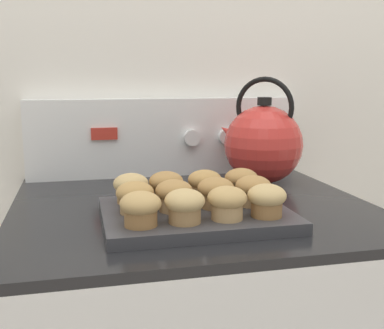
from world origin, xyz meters
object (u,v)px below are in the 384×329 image
object	(u,v)px
muffin_r0_c0	(141,208)
muffin_r1_c1	(174,195)
muffin_r2_c2	(205,183)
muffin_r0_c1	(185,205)
muffin_r2_c0	(131,187)
muffin_r0_c3	(267,199)
muffin_r1_c2	(216,192)
muffin_r2_c3	(241,182)
muffin_pan	(195,215)
muffin_r0_c2	(227,202)
tea_kettle	(263,143)
muffin_r1_c0	(135,197)
muffin_r2_c1	(166,185)
muffin_r1_c3	(253,190)

from	to	relation	value
muffin_r0_c0	muffin_r1_c1	xyz separation A→B (m)	(0.07, 0.08, 0.00)
muffin_r2_c2	muffin_r0_c0	bearing A→B (deg)	-134.29
muffin_r0_c1	muffin_r2_c0	distance (m)	0.17
muffin_r2_c2	muffin_r0_c3	bearing A→B (deg)	-63.99
muffin_r1_c2	muffin_r2_c3	world-z (taller)	same
muffin_pan	muffin_r2_c0	size ratio (longest dim) A/B	4.99
muffin_r0_c3	muffin_r0_c2	bearing A→B (deg)	-179.80
muffin_r1_c2	tea_kettle	bearing A→B (deg)	53.60
muffin_r1_c1	muffin_r2_c3	xyz separation A→B (m)	(0.16, 0.08, 0.00)
muffin_r0_c2	tea_kettle	size ratio (longest dim) A/B	0.26
muffin_r0_c1	muffin_r1_c1	world-z (taller)	same
muffin_r1_c1	muffin_r0_c3	bearing A→B (deg)	-25.43
muffin_r1_c0	muffin_r2_c1	world-z (taller)	same
muffin_r1_c2	muffin_r0_c1	bearing A→B (deg)	-134.14
muffin_pan	muffin_r0_c1	world-z (taller)	muffin_r0_c1
muffin_r1_c3	muffin_r2_c3	distance (m)	0.08
muffin_r0_c1	muffin_r1_c3	distance (m)	0.17
muffin_r0_c2	muffin_r2_c0	bearing A→B (deg)	134.93
muffin_r0_c1	muffin_r2_c2	distance (m)	0.17
muffin_r2_c1	tea_kettle	distance (m)	0.35
muffin_pan	muffin_r0_c0	world-z (taller)	muffin_r0_c0
muffin_r1_c2	muffin_r0_c3	bearing A→B (deg)	-46.81
muffin_r1_c1	muffin_r2_c2	distance (m)	0.11
muffin_pan	muffin_r1_c1	bearing A→B (deg)	-177.17
tea_kettle	muffin_r1_c2	bearing A→B (deg)	-126.40
muffin_r1_c2	muffin_r2_c2	world-z (taller)	same
muffin_r0_c2	muffin_r1_c2	bearing A→B (deg)	88.89
muffin_r2_c1	muffin_r2_c3	world-z (taller)	same
muffin_r0_c1	muffin_r0_c3	world-z (taller)	same
muffin_r2_c3	muffin_r1_c1	bearing A→B (deg)	-153.76
muffin_r0_c0	muffin_r0_c2	world-z (taller)	same
muffin_r2_c0	muffin_r1_c2	bearing A→B (deg)	-25.91
muffin_r0_c3	muffin_r1_c0	distance (m)	0.24
muffin_r0_c0	muffin_r1_c0	world-z (taller)	same
muffin_r1_c1	muffin_r1_c2	xyz separation A→B (m)	(0.08, 0.00, 0.00)
muffin_r1_c0	muffin_r2_c0	size ratio (longest dim) A/B	1.00
muffin_r1_c2	muffin_r2_c2	xyz separation A→B (m)	(-0.00, 0.07, 0.00)
muffin_pan	muffin_r1_c0	distance (m)	0.12
muffin_r0_c3	muffin_r1_c1	bearing A→B (deg)	154.57
muffin_r1_c0	muffin_r1_c2	size ratio (longest dim) A/B	1.00
muffin_r1_c3	muffin_r2_c1	distance (m)	0.18
muffin_r0_c2	muffin_r1_c1	xyz separation A→B (m)	(-0.08, 0.07, 0.00)
muffin_r0_c1	muffin_r2_c1	distance (m)	0.16
muffin_r2_c0	tea_kettle	xyz separation A→B (m)	(0.35, 0.20, 0.05)
muffin_r2_c1	muffin_r1_c0	bearing A→B (deg)	-132.26
muffin_r0_c0	muffin_r2_c1	xyz separation A→B (m)	(0.07, 0.16, 0.00)
muffin_r2_c3	muffin_r0_c1	bearing A→B (deg)	-135.09
muffin_r0_c1	tea_kettle	bearing A→B (deg)	51.69
muffin_pan	muffin_r0_c1	bearing A→B (deg)	-115.66
muffin_r0_c0	muffin_r2_c1	distance (m)	0.17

